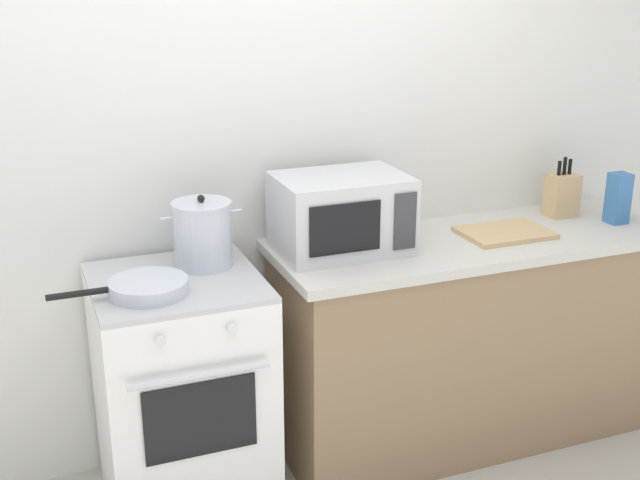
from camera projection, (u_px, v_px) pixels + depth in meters
name	position (u px, v px, depth m)	size (l,w,h in m)	color
back_wall	(309.00, 153.00, 3.35)	(4.40, 0.10, 2.50)	silver
lower_cabinet_right	(468.00, 342.00, 3.51)	(1.64, 0.56, 0.88)	#8C7051
countertop_right	(475.00, 242.00, 3.36)	(1.70, 0.60, 0.04)	beige
stove	(183.00, 393.00, 3.05)	(0.60, 0.64, 0.92)	white
stock_pot	(203.00, 234.00, 3.00)	(0.31, 0.22, 0.27)	silver
frying_pan	(147.00, 287.00, 2.77)	(0.47, 0.27, 0.05)	silver
microwave	(341.00, 213.00, 3.16)	(0.50, 0.37, 0.30)	silver
cutting_board	(505.00, 233.00, 3.38)	(0.36, 0.26, 0.02)	tan
knife_block	(562.00, 195.00, 3.60)	(0.13, 0.10, 0.27)	tan
pasta_box	(618.00, 198.00, 3.51)	(0.08, 0.08, 0.22)	teal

